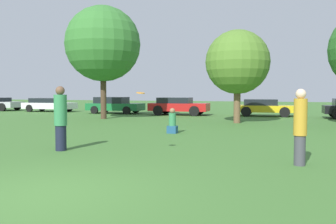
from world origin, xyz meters
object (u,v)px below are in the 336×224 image
at_px(frisbee, 141,93).
at_px(parked_car_yellow, 264,107).
at_px(parked_car_white, 49,104).
at_px(tree_1, 238,62).
at_px(tree_0, 103,44).
at_px(person_catcher, 300,126).
at_px(parked_car_green, 114,105).
at_px(person_thrower, 61,118).
at_px(parked_car_red, 178,106).
at_px(bystander_sitting, 172,123).

xyz_separation_m(frisbee, parked_car_yellow, (1.92, 16.91, -1.01)).
bearing_deg(parked_car_white, tree_1, -22.22).
bearing_deg(parked_car_yellow, tree_0, -150.46).
height_order(person_catcher, parked_car_white, person_catcher).
bearing_deg(parked_car_green, frisbee, -62.69).
bearing_deg(person_thrower, frisbee, 0.82).
bearing_deg(parked_car_white, parked_car_green, -6.05).
distance_m(tree_1, parked_car_green, 12.05).
height_order(tree_0, parked_car_green, tree_0).
bearing_deg(person_catcher, parked_car_white, -40.58).
bearing_deg(tree_0, parked_car_white, 146.34).
xyz_separation_m(tree_0, parked_car_red, (3.27, 5.06, -3.94)).
distance_m(person_catcher, parked_car_green, 21.10).
xyz_separation_m(person_thrower, parked_car_green, (-6.95, 16.40, -0.27)).
xyz_separation_m(tree_1, parked_car_yellow, (0.97, 6.17, -2.63)).
bearing_deg(parked_car_red, parked_car_white, 174.46).
distance_m(bystander_sitting, tree_1, 6.60).
bearing_deg(parked_car_yellow, person_thrower, -107.05).
bearing_deg(parked_car_yellow, parked_car_white, 177.95).
relative_size(bystander_sitting, parked_car_yellow, 0.25).
bearing_deg(parked_car_green, parked_car_white, 173.95).
height_order(frisbee, tree_1, tree_1).
distance_m(person_catcher, tree_0, 16.26).
relative_size(tree_0, parked_car_white, 1.55).
height_order(frisbee, parked_car_white, frisbee).
xyz_separation_m(parked_car_green, parked_car_red, (5.30, -0.22, 0.03)).
bearing_deg(frisbee, parked_car_green, 119.91).
xyz_separation_m(person_catcher, frisbee, (-3.93, 0.01, 0.75)).
height_order(frisbee, bystander_sitting, frisbee).
height_order(person_thrower, bystander_sitting, person_thrower).
height_order(bystander_sitting, parked_car_red, parked_car_red).
bearing_deg(person_thrower, tree_0, 113.48).
relative_size(tree_0, parked_car_red, 1.61).
distance_m(frisbee, parked_car_green, 18.88).
height_order(tree_0, tree_1, tree_0).
bearing_deg(bystander_sitting, parked_car_red, 106.48).
distance_m(tree_0, tree_1, 8.43).
height_order(person_catcher, tree_0, tree_0).
height_order(bystander_sitting, parked_car_white, parked_car_white).
bearing_deg(parked_car_green, tree_0, -71.52).
height_order(bystander_sitting, parked_car_yellow, parked_car_yellow).
bearing_deg(parked_car_red, parked_car_yellow, 4.76).
distance_m(tree_0, parked_car_green, 6.91).
height_order(parked_car_white, parked_car_green, parked_car_green).
height_order(person_catcher, parked_car_red, person_catcher).
bearing_deg(tree_1, parked_car_white, 160.38).
distance_m(parked_car_red, parked_car_yellow, 6.06).
height_order(bystander_sitting, tree_1, tree_1).
bearing_deg(parked_car_green, parked_car_yellow, 0.24).
relative_size(tree_1, parked_car_red, 1.15).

